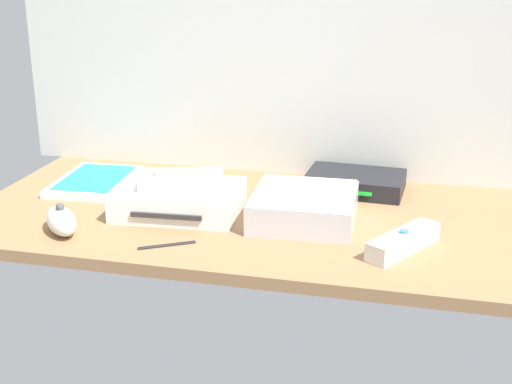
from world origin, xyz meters
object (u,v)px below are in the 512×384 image
Objects in this scene: stylus_pen at (167,244)px; remote_classic_pad at (182,180)px; remote_wand at (403,242)px; remote_nunchuk at (61,221)px; game_console at (179,199)px; mini_computer at (304,207)px; game_case at (95,181)px; network_router at (355,182)px.

remote_classic_pad is at bearing 100.78° from stylus_pen.
remote_nunchuk reaches higher than remote_wand.
remote_nunchuk reaches higher than game_console.
game_console is at bearing 1.86° from remote_nunchuk.
mini_computer is 1.96× the size of stylus_pen.
remote_classic_pad is 17.21cm from stylus_pen.
remote_wand is at bearing -26.61° from mini_computer.
mini_computer is at bearing -174.95° from remote_wand.
game_console is 20.51cm from remote_nunchuk.
remote_wand is at bearing 10.68° from stylus_pen.
mini_computer is 43.83cm from game_case.
remote_nunchuk is (-44.03, -31.86, 0.34)cm from network_router.
game_console reaches higher than network_router.
remote_wand is 1.61× the size of stylus_pen.
game_case is (-42.75, 9.48, -1.88)cm from mini_computer.
game_case is at bearing 134.15° from stylus_pen.
game_console is 1.25× the size of mini_computer.
network_router is at bearing 14.51° from remote_classic_pad.
network_router is 41.83cm from stylus_pen.
game_case is 1.36× the size of remote_wand.
remote_nunchuk is (-15.34, -13.61, -0.16)cm from game_console.
stylus_pen is at bearing -95.27° from remote_classic_pad.
remote_classic_pad reaches higher than game_console.
remote_nunchuk is at bearing -80.27° from game_case.
network_router is at bearing 142.59° from remote_wand.
mini_computer is 1.21× the size of remote_wand.
remote_wand reaches higher than game_case.
game_console is at bearing -179.16° from mini_computer.
stylus_pen is (3.12, -14.82, -1.85)cm from game_console.
remote_classic_pad is (-21.93, 1.02, 2.77)cm from mini_computer.
remote_wand is at bearing -29.74° from remote_classic_pad.
game_console is 21.98cm from mini_computer.
network_router is at bearing -3.82° from remote_nunchuk.
remote_classic_pad is at bearing 4.46° from remote_nunchuk.
game_console is at bearing -107.90° from remote_classic_pad.
network_router is 1.78× the size of remote_nunchuk.
game_case is at bearing 167.49° from mini_computer.
remote_classic_pad is at bearing -25.47° from game_case.
network_router is 33.47cm from remote_classic_pad.
game_console is 39.61cm from remote_wand.
stylus_pen is (-25.57, -33.07, -1.35)cm from network_router.
remote_classic_pad is (-38.73, 9.43, 3.90)cm from remote_wand.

